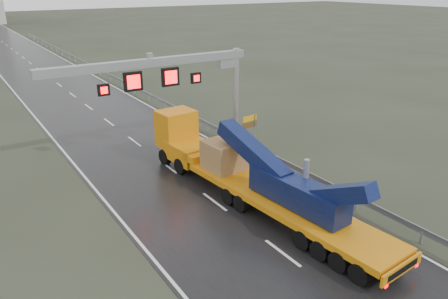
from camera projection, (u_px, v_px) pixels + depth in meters
road at (73, 95)px, 48.46m from camera, size 11.00×200.00×0.02m
guardrail at (161, 101)px, 43.48m from camera, size 0.20×140.00×1.40m
sign_gantry at (179, 77)px, 30.28m from camera, size 14.90×1.20×7.42m
heavy_haul_truck at (236, 167)px, 25.51m from camera, size 4.11×18.59×4.33m
exit_sign_pair at (250, 124)px, 32.99m from camera, size 1.41×0.27×2.43m
striped_barrier at (257, 151)px, 30.96m from camera, size 0.65×0.37×1.07m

